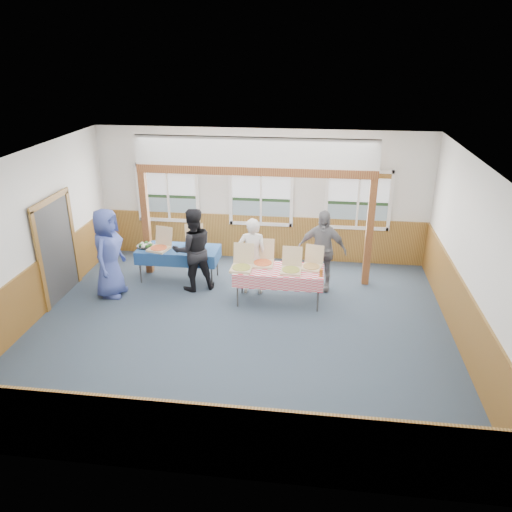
{
  "coord_description": "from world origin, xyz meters",
  "views": [
    {
      "loc": [
        1.35,
        -8.04,
        4.97
      ],
      "look_at": [
        0.19,
        1.0,
        1.09
      ],
      "focal_mm": 35.0,
      "sensor_mm": 36.0,
      "label": 1
    }
  ],
  "objects_px": {
    "table_right": "(279,271)",
    "woman_white": "(252,256)",
    "table_left": "(178,251)",
    "woman_black": "(193,250)",
    "man_blue": "(108,253)",
    "person_grey": "(322,250)"
  },
  "relations": [
    {
      "from": "table_right",
      "to": "woman_white",
      "type": "distance_m",
      "value": 0.72
    },
    {
      "from": "table_left",
      "to": "table_right",
      "type": "xyz_separation_m",
      "value": [
        2.33,
        -0.82,
        -0.0
      ]
    },
    {
      "from": "man_blue",
      "to": "person_grey",
      "type": "relative_size",
      "value": 1.07
    },
    {
      "from": "woman_black",
      "to": "man_blue",
      "type": "relative_size",
      "value": 0.96
    },
    {
      "from": "woman_white",
      "to": "woman_black",
      "type": "bearing_deg",
      "value": -6.05
    },
    {
      "from": "man_blue",
      "to": "person_grey",
      "type": "bearing_deg",
      "value": -76.37
    },
    {
      "from": "person_grey",
      "to": "table_right",
      "type": "bearing_deg",
      "value": -129.91
    },
    {
      "from": "table_left",
      "to": "woman_black",
      "type": "relative_size",
      "value": 1.06
    },
    {
      "from": "table_right",
      "to": "man_blue",
      "type": "bearing_deg",
      "value": 177.53
    },
    {
      "from": "table_left",
      "to": "man_blue",
      "type": "relative_size",
      "value": 1.02
    },
    {
      "from": "table_right",
      "to": "woman_black",
      "type": "height_order",
      "value": "woman_black"
    },
    {
      "from": "woman_white",
      "to": "man_blue",
      "type": "xyz_separation_m",
      "value": [
        -2.97,
        -0.48,
        0.12
      ]
    },
    {
      "from": "table_left",
      "to": "person_grey",
      "type": "bearing_deg",
      "value": -16.75
    },
    {
      "from": "woman_black",
      "to": "person_grey",
      "type": "bearing_deg",
      "value": 160.98
    },
    {
      "from": "woman_white",
      "to": "table_right",
      "type": "bearing_deg",
      "value": 142.82
    },
    {
      "from": "woman_black",
      "to": "table_right",
      "type": "bearing_deg",
      "value": 141.39
    },
    {
      "from": "woman_white",
      "to": "person_grey",
      "type": "xyz_separation_m",
      "value": [
        1.45,
        0.39,
        0.05
      ]
    },
    {
      "from": "table_left",
      "to": "woman_black",
      "type": "xyz_separation_m",
      "value": [
        0.45,
        -0.42,
        0.22
      ]
    },
    {
      "from": "woman_white",
      "to": "man_blue",
      "type": "relative_size",
      "value": 0.88
    },
    {
      "from": "table_right",
      "to": "person_grey",
      "type": "xyz_separation_m",
      "value": [
        0.85,
        0.76,
        0.2
      ]
    },
    {
      "from": "table_right",
      "to": "woman_white",
      "type": "xyz_separation_m",
      "value": [
        -0.6,
        0.38,
        0.15
      ]
    },
    {
      "from": "woman_white",
      "to": "woman_black",
      "type": "xyz_separation_m",
      "value": [
        -1.28,
        0.02,
        0.07
      ]
    }
  ]
}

